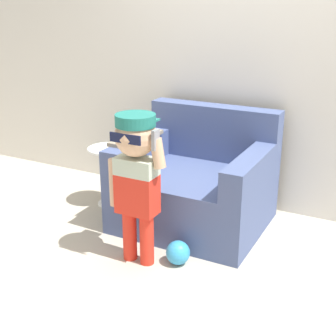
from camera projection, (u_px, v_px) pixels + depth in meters
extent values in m
plane|color=#BCB29E|center=(211.00, 238.00, 3.63)|extent=(10.00, 10.00, 0.00)
cube|color=silver|center=(252.00, 57.00, 3.83)|extent=(10.00, 0.05, 2.60)
cube|color=#475684|center=(194.00, 198.00, 3.79)|extent=(1.12, 0.98, 0.45)
cube|color=#475684|center=(214.00, 132.00, 3.97)|extent=(1.12, 0.17, 0.46)
cube|color=#475684|center=(137.00, 153.00, 3.81)|extent=(0.17, 0.80, 0.23)
cube|color=#475684|center=(249.00, 172.00, 3.40)|extent=(0.17, 0.80, 0.23)
cube|color=gray|center=(136.00, 138.00, 3.77)|extent=(0.21, 0.54, 0.03)
cylinder|color=red|center=(130.00, 235.00, 3.29)|extent=(0.10, 0.10, 0.38)
cylinder|color=red|center=(147.00, 239.00, 3.23)|extent=(0.10, 0.10, 0.38)
cube|color=red|center=(137.00, 194.00, 3.15)|extent=(0.28, 0.16, 0.28)
cube|color=#B7C6B2|center=(136.00, 166.00, 3.08)|extent=(0.28, 0.16, 0.12)
sphere|color=tan|center=(136.00, 136.00, 3.01)|extent=(0.28, 0.28, 0.28)
cylinder|color=#1E7066|center=(135.00, 120.00, 2.97)|extent=(0.26, 0.26, 0.08)
cube|color=#1E7066|center=(145.00, 120.00, 3.09)|extent=(0.16, 0.12, 0.01)
cube|color=#0F1433|center=(125.00, 139.00, 2.90)|extent=(0.22, 0.01, 0.06)
cylinder|color=tan|center=(115.00, 182.00, 3.21)|extent=(0.08, 0.08, 0.34)
cylinder|color=tan|center=(158.00, 153.00, 2.97)|extent=(0.11, 0.08, 0.20)
cube|color=gray|center=(156.00, 140.00, 2.92)|extent=(0.02, 0.07, 0.13)
cylinder|color=white|center=(111.00, 203.00, 4.22)|extent=(0.24, 0.24, 0.02)
cylinder|color=white|center=(110.00, 178.00, 4.14)|extent=(0.07, 0.07, 0.52)
cylinder|color=white|center=(109.00, 149.00, 4.05)|extent=(0.36, 0.36, 0.02)
sphere|color=#3399D1|center=(178.00, 253.00, 3.26)|extent=(0.17, 0.17, 0.17)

